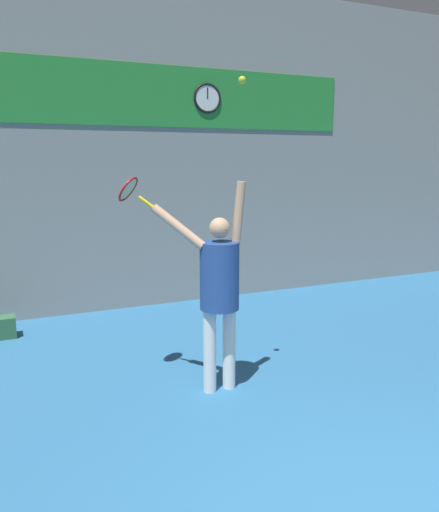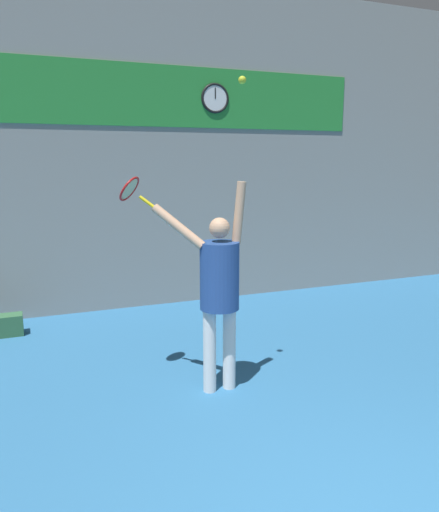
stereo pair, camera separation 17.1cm
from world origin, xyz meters
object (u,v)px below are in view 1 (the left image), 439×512
Objects in this scene: tennis_ball at (242,80)px; scoreboard_clock at (207,98)px; tennis_player at (219,284)px; tennis_racket at (130,190)px.

scoreboard_clock is at bearing 73.04° from tennis_ball.
tennis_player is at bearing 155.75° from tennis_ball.
tennis_racket reaches higher than tennis_player.
tennis_ball is at bearing -106.96° from scoreboard_clock.
tennis_player is 5.53× the size of tennis_racket.
tennis_player is at bearing -31.51° from tennis_racket.
tennis_racket is at bearing 148.49° from tennis_player.
scoreboard_clock reaches higher than tennis_racket.
scoreboard_clock is 3.57m from tennis_racket.
tennis_player is 1.27m from tennis_racket.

